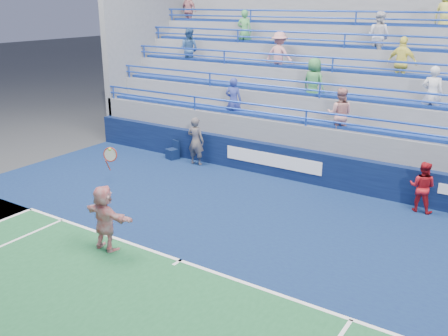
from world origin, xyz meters
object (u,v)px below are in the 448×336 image
Objects in this scene: tennis_player at (105,218)px; line_judge at (196,141)px; ball_girl at (422,187)px; judge_chair at (173,153)px.

line_judge is (-2.11, 6.50, 0.06)m from tennis_player.
tennis_player is at bearing 50.44° from ball_girl.
ball_girl is at bearing 175.23° from line_judge.
judge_chair is at bearing 116.41° from tennis_player.
judge_chair is 9.05m from ball_girl.
judge_chair is 0.27× the size of tennis_player.
judge_chair is 0.48× the size of ball_girl.
line_judge is (1.15, -0.05, 0.66)m from judge_chair.
judge_chair is at bearing 1.89° from ball_girl.
line_judge is 1.19× the size of ball_girl.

